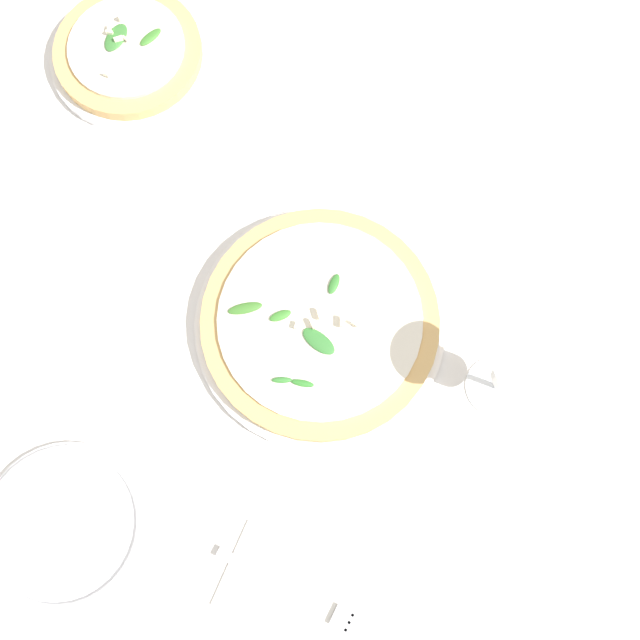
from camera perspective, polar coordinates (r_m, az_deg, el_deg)
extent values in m
plane|color=silver|center=(0.95, 1.31, -2.12)|extent=(6.00, 6.00, 0.00)
cylinder|color=white|center=(0.96, 0.00, -0.37)|extent=(0.32, 0.32, 0.01)
cylinder|color=tan|center=(0.94, 0.00, -0.14)|extent=(0.30, 0.30, 0.02)
cylinder|color=silver|center=(0.93, 0.00, 0.05)|extent=(0.26, 0.26, 0.01)
ellipsoid|color=#31712B|center=(0.94, 1.07, 2.76)|extent=(0.02, 0.03, 0.01)
ellipsoid|color=#357830|center=(0.91, -2.92, -4.59)|extent=(0.02, 0.02, 0.01)
ellipsoid|color=#3C7229|center=(0.93, -5.72, 0.90)|extent=(0.04, 0.04, 0.01)
ellipsoid|color=#337431|center=(0.92, -0.10, -1.63)|extent=(0.05, 0.03, 0.01)
ellipsoid|color=#31792C|center=(0.91, -1.33, -4.84)|extent=(0.03, 0.02, 0.01)
ellipsoid|color=#3A7D2C|center=(0.93, -3.04, 0.33)|extent=(0.03, 0.03, 0.01)
cube|color=#EFE5C6|center=(0.92, -0.05, 0.47)|extent=(0.01, 0.01, 0.01)
cube|color=#EFE5C6|center=(0.92, -1.82, -0.38)|extent=(0.01, 0.01, 0.01)
cube|color=#EFE5C6|center=(0.92, 2.71, -0.30)|extent=(0.01, 0.00, 0.01)
cube|color=#EFE5C6|center=(0.92, 1.69, -0.12)|extent=(0.01, 0.01, 0.01)
cube|color=#EFE5C6|center=(0.92, -0.57, -0.27)|extent=(0.01, 0.01, 0.01)
cylinder|color=white|center=(1.15, -14.21, 18.77)|extent=(0.23, 0.23, 0.01)
cylinder|color=tan|center=(1.14, -14.40, 19.18)|extent=(0.21, 0.21, 0.02)
cylinder|color=silver|center=(1.13, -14.55, 19.52)|extent=(0.16, 0.16, 0.01)
ellipsoid|color=#3C7A2C|center=(1.12, -12.79, 20.29)|extent=(0.02, 0.04, 0.01)
ellipsoid|color=#377231|center=(1.13, -15.29, 20.06)|extent=(0.03, 0.05, 0.01)
cube|color=#EFE5C6|center=(1.10, -15.98, 17.55)|extent=(0.01, 0.00, 0.01)
cube|color=#EFE5C6|center=(1.14, -15.75, 20.34)|extent=(0.01, 0.01, 0.01)
cube|color=#EFE5C6|center=(1.13, -14.61, 20.05)|extent=(0.01, 0.00, 0.00)
cube|color=#EFE5C6|center=(1.15, -14.80, 21.47)|extent=(0.01, 0.01, 0.01)
cube|color=#EFE5C6|center=(1.14, -15.74, 20.59)|extent=(0.01, 0.01, 0.01)
cube|color=#EFE5C6|center=(1.13, -15.10, 19.97)|extent=(0.01, 0.01, 0.01)
cylinder|color=white|center=(0.97, 13.27, -4.96)|extent=(0.08, 0.08, 0.00)
cylinder|color=white|center=(0.94, 13.74, -4.59)|extent=(0.01, 0.01, 0.06)
cone|color=white|center=(0.86, 14.92, -3.65)|extent=(0.08, 0.08, 0.09)
cylinder|color=white|center=(0.89, 14.51, -3.97)|extent=(0.04, 0.04, 0.03)
cube|color=silver|center=(0.93, -2.21, -19.90)|extent=(0.18, 0.13, 0.01)
cube|color=silver|center=(0.93, -4.03, -19.02)|extent=(0.13, 0.03, 0.00)
cube|color=silver|center=(0.93, 1.67, -21.77)|extent=(0.02, 0.03, 0.00)
cube|color=silver|center=(0.93, 3.08, -23.02)|extent=(0.04, 0.01, 0.00)
cube|color=silver|center=(0.93, 3.34, -22.53)|extent=(0.04, 0.01, 0.00)
cube|color=silver|center=(0.93, 3.60, -22.03)|extent=(0.04, 0.01, 0.00)
cylinder|color=white|center=(0.97, -18.87, -14.60)|extent=(0.20, 0.20, 0.01)
torus|color=white|center=(0.97, -19.03, -14.59)|extent=(0.19, 0.19, 0.01)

